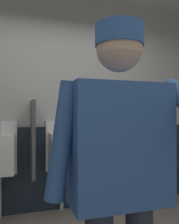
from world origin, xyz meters
The scene contains 5 objects.
wall_back centered at (0.00, 1.63, 1.42)m, with size 5.00×0.12×2.84m, color #B2B2AD.
wainscot_band_back centered at (0.00, 1.55, 0.54)m, with size 4.40×0.03×1.07m, color #19232D.
urinal_middle centered at (0.00, 1.41, 0.78)m, with size 0.40×0.34×1.24m.
privacy_divider_panel centered at (-0.37, 1.34, 0.95)m, with size 0.04×0.40×0.90m, color #4C4C51.
person centered at (-0.06, -0.41, 1.00)m, with size 0.71×0.60×1.68m.
Camera 1 is at (-0.55, -1.47, 1.23)m, focal length 37.22 mm.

